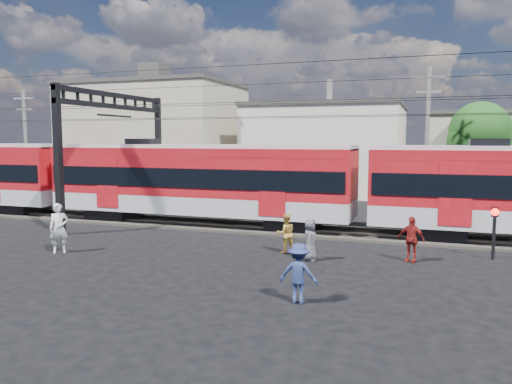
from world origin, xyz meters
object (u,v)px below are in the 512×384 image
at_px(pedestrian_a, 59,228).
at_px(crossing_signal, 494,223).
at_px(commuter_train, 202,179).
at_px(pedestrian_c, 299,273).

bearing_deg(pedestrian_a, crossing_signal, -26.35).
xyz_separation_m(commuter_train, crossing_signal, (13.41, -3.15, -1.04)).
bearing_deg(pedestrian_c, pedestrian_a, -14.49).
height_order(pedestrian_c, crossing_signal, crossing_signal).
xyz_separation_m(commuter_train, pedestrian_a, (-2.57, -7.58, -1.42)).
distance_m(pedestrian_c, crossing_signal, 9.13).
relative_size(pedestrian_a, crossing_signal, 1.00).
distance_m(pedestrian_a, pedestrian_c, 10.76).
bearing_deg(pedestrian_c, commuter_train, -52.49).
height_order(commuter_train, pedestrian_c, commuter_train).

